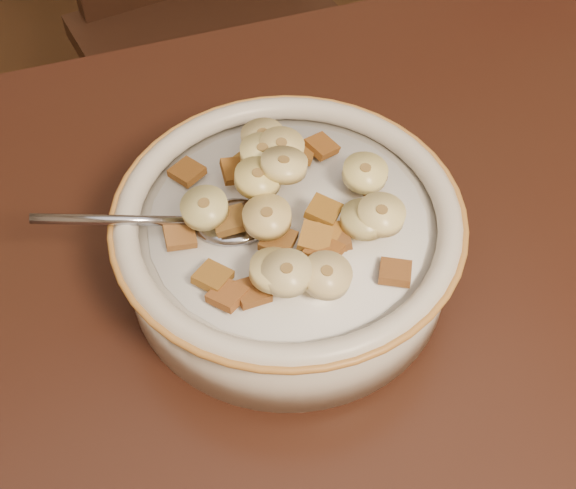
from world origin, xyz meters
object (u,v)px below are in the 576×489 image
object	(u,v)px
table	(438,438)
cereal_bowl	(288,247)
spoon	(234,222)
chair	(229,34)

from	to	relation	value
table	cereal_bowl	xyz separation A→B (m)	(-0.05, 0.15, 0.05)
spoon	chair	bearing A→B (deg)	179.00
chair	spoon	world-z (taller)	chair
cereal_bowl	spoon	world-z (taller)	spoon
chair	spoon	size ratio (longest dim) A/B	17.62
table	chair	bearing A→B (deg)	85.07
chair	table	bearing A→B (deg)	-104.71
table	spoon	xyz separation A→B (m)	(-0.09, 0.16, 0.08)
table	spoon	size ratio (longest dim) A/B	25.44
cereal_bowl	chair	bearing A→B (deg)	78.79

